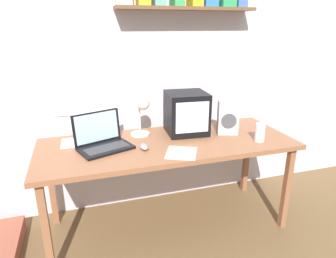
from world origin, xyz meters
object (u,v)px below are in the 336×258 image
desk_lamp (142,112)px  loose_paper_near_laptop (181,153)px  corner_desk (168,149)px  space_heater (228,117)px  computer_mouse (144,147)px  open_notebook (74,142)px  crt_monitor (186,113)px  juice_glass (260,133)px  laptop (102,139)px

desk_lamp → loose_paper_near_laptop: bearing=-83.3°
corner_desk → space_heater: 0.54m
desk_lamp → computer_mouse: (-0.04, -0.24, -0.18)m
corner_desk → open_notebook: bearing=164.2°
crt_monitor → loose_paper_near_laptop: 0.44m
corner_desk → open_notebook: size_ratio=9.12×
crt_monitor → open_notebook: crt_monitor is taller
juice_glass → computer_mouse: 0.85m
laptop → desk_lamp: desk_lamp is taller
laptop → open_notebook: (-0.19, 0.14, -0.06)m
laptop → open_notebook: bearing=122.7°
crt_monitor → laptop: bearing=-166.2°
crt_monitor → computer_mouse: crt_monitor is taller
computer_mouse → loose_paper_near_laptop: (0.22, -0.15, -0.01)m
crt_monitor → laptop: 0.68m
corner_desk → space_heater: (0.50, 0.04, 0.19)m
laptop → computer_mouse: 0.30m
corner_desk → desk_lamp: 0.34m
laptop → space_heater: (0.97, 0.00, 0.07)m
crt_monitor → computer_mouse: (-0.39, -0.23, -0.15)m
desk_lamp → juice_glass: bearing=-41.1°
juice_glass → open_notebook: size_ratio=0.66×
corner_desk → open_notebook: (-0.66, 0.19, 0.06)m
crt_monitor → space_heater: 0.33m
crt_monitor → computer_mouse: 0.48m
space_heater → loose_paper_near_laptop: bearing=-131.6°
open_notebook → desk_lamp: bearing=-2.1°
crt_monitor → space_heater: (0.31, -0.11, -0.03)m
crt_monitor → loose_paper_near_laptop: size_ratio=1.17×
crt_monitor → open_notebook: size_ratio=1.61×
computer_mouse → loose_paper_near_laptop: computer_mouse is taller
desk_lamp → juice_glass: (0.80, -0.35, -0.14)m
laptop → open_notebook: laptop is taller
laptop → computer_mouse: bearing=-42.9°
space_heater → laptop: bearing=-160.6°
corner_desk → loose_paper_near_laptop: (0.02, -0.22, 0.06)m
desk_lamp → crt_monitor: bearing=-19.8°
space_heater → loose_paper_near_laptop: 0.56m
corner_desk → computer_mouse: (-0.20, -0.07, 0.07)m
crt_monitor → computer_mouse: bearing=-145.6°
corner_desk → crt_monitor: bearing=37.8°
laptop → juice_glass: size_ratio=3.07×
computer_mouse → loose_paper_near_laptop: 0.27m
crt_monitor → loose_paper_near_laptop: bearing=-110.4°
corner_desk → juice_glass: (0.65, -0.18, 0.12)m
juice_glass → loose_paper_near_laptop: size_ratio=0.48×
corner_desk → laptop: bearing=174.9°
desk_lamp → open_notebook: (-0.51, 0.02, -0.19)m
computer_mouse → corner_desk: bearing=20.8°
loose_paper_near_laptop → corner_desk: bearing=96.3°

